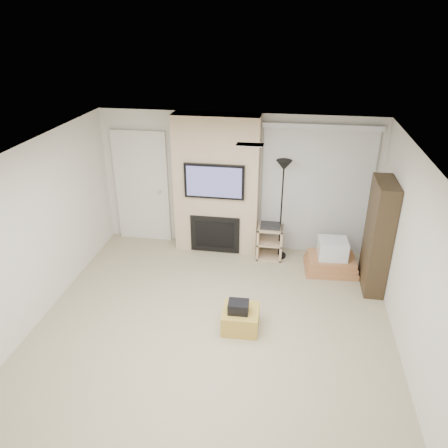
% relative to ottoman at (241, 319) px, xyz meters
% --- Properties ---
extents(floor, '(5.00, 5.50, 0.00)m').
position_rel_ottoman_xyz_m(floor, '(-0.39, -0.27, -0.15)').
color(floor, tan).
rests_on(floor, ground).
extents(ceiling, '(5.00, 5.50, 0.00)m').
position_rel_ottoman_xyz_m(ceiling, '(-0.39, -0.27, 2.35)').
color(ceiling, white).
rests_on(ceiling, wall_back).
extents(wall_back, '(5.00, 0.00, 2.50)m').
position_rel_ottoman_xyz_m(wall_back, '(-0.39, 2.48, 1.10)').
color(wall_back, silver).
rests_on(wall_back, ground).
extents(wall_left, '(0.00, 5.50, 2.50)m').
position_rel_ottoman_xyz_m(wall_left, '(-2.89, -0.27, 1.10)').
color(wall_left, silver).
rests_on(wall_left, ground).
extents(wall_right, '(0.00, 5.50, 2.50)m').
position_rel_ottoman_xyz_m(wall_right, '(2.11, -0.27, 1.10)').
color(wall_right, silver).
rests_on(wall_right, ground).
extents(hvac_vent, '(0.35, 0.18, 0.01)m').
position_rel_ottoman_xyz_m(hvac_vent, '(0.01, 0.53, 2.35)').
color(hvac_vent, silver).
rests_on(hvac_vent, ceiling).
extents(ottoman, '(0.51, 0.51, 0.30)m').
position_rel_ottoman_xyz_m(ottoman, '(0.00, 0.00, 0.00)').
color(ottoman, gold).
rests_on(ottoman, floor).
extents(black_bag, '(0.28, 0.23, 0.16)m').
position_rel_ottoman_xyz_m(black_bag, '(-0.03, -0.04, 0.23)').
color(black_bag, black).
rests_on(black_bag, ottoman).
extents(fireplace_wall, '(1.50, 0.47, 2.50)m').
position_rel_ottoman_xyz_m(fireplace_wall, '(-0.74, 2.27, 1.09)').
color(fireplace_wall, '#CDAF8B').
rests_on(fireplace_wall, floor).
extents(entry_door, '(1.02, 0.11, 2.14)m').
position_rel_ottoman_xyz_m(entry_door, '(-2.19, 2.45, 0.90)').
color(entry_door, silver).
rests_on(entry_door, floor).
extents(vertical_blinds, '(1.98, 0.10, 2.37)m').
position_rel_ottoman_xyz_m(vertical_blinds, '(1.01, 2.43, 1.12)').
color(vertical_blinds, silver).
rests_on(vertical_blinds, floor).
extents(floor_lamp, '(0.27, 0.27, 1.82)m').
position_rel_ottoman_xyz_m(floor_lamp, '(0.43, 2.12, 1.28)').
color(floor_lamp, black).
rests_on(floor_lamp, floor).
extents(av_stand, '(0.45, 0.38, 0.66)m').
position_rel_ottoman_xyz_m(av_stand, '(0.27, 2.06, 0.20)').
color(av_stand, tan).
rests_on(av_stand, floor).
extents(box_stack, '(0.91, 0.71, 0.58)m').
position_rel_ottoman_xyz_m(box_stack, '(1.34, 1.77, 0.07)').
color(box_stack, '#AE7145').
rests_on(box_stack, floor).
extents(bookshelf, '(0.30, 0.80, 1.80)m').
position_rel_ottoman_xyz_m(bookshelf, '(1.95, 1.39, 0.75)').
color(bookshelf, '#2E2315').
rests_on(bookshelf, floor).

